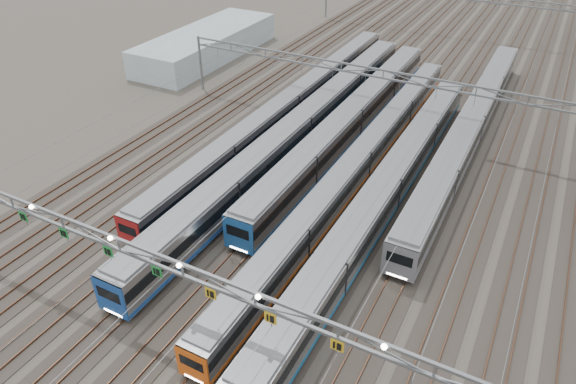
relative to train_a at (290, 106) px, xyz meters
The scene contains 12 objects.
ground 38.36m from the train_a, 72.92° to the right, with size 400.00×400.00×0.00m, color #47423A.
track_bed 64.37m from the train_a, 79.94° to the left, with size 54.00×260.00×5.42m.
train_a is the anchor object (origin of this frame).
train_b 7.46m from the train_a, 52.89° to the right, with size 3.08×63.57×4.02m.
train_c 9.06m from the train_a, ahead, with size 3.12×51.64×4.07m.
train_d 16.46m from the train_a, 34.88° to the right, with size 2.62×60.31×3.41m.
train_e 22.68m from the train_a, 37.47° to the right, with size 2.97×54.57×3.88m.
train_f 22.94m from the train_a, 11.27° to the left, with size 3.01×56.12×3.92m.
gantry_near 38.74m from the train_a, 73.04° to the right, with size 56.36×0.61×8.08m.
gantry_mid 12.53m from the train_a, 16.73° to the left, with size 56.36×0.36×8.00m.
gantry_far 49.86m from the train_a, 76.91° to the left, with size 56.36×0.36×8.00m.
west_shed 29.09m from the train_a, 147.54° to the left, with size 10.00×30.00×4.43m, color #9FB6BE.
Camera 1 is at (18.03, -19.04, 30.52)m, focal length 32.00 mm.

